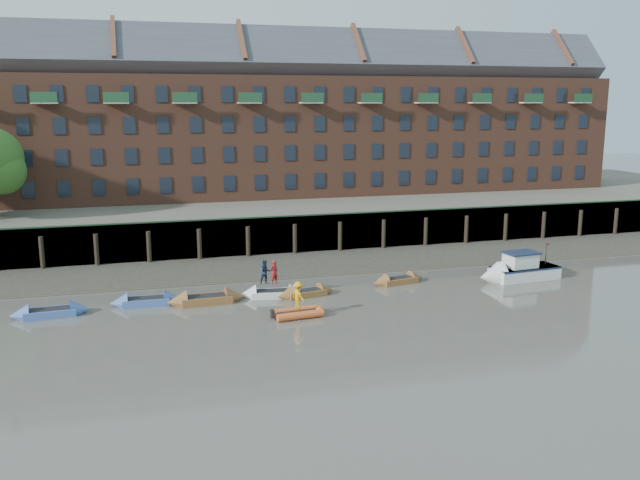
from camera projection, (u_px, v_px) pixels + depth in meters
name	position (u px, v px, depth m)	size (l,w,h in m)	color
ground	(353.00, 343.00, 36.42)	(220.00, 220.00, 0.00)	#5E5A52
foreshore	(281.00, 266.00, 53.41)	(110.00, 8.00, 0.50)	#3D382F
mud_band	(291.00, 276.00, 50.20)	(110.00, 1.60, 0.10)	#4C4336
river_wall	(270.00, 236.00, 57.22)	(110.00, 1.23, 3.30)	#2D2A26
bank_terrace	(244.00, 211.00, 70.07)	(110.00, 28.00, 3.20)	#5E594D
apartment_terrace	(240.00, 100.00, 68.75)	(80.60, 15.56, 20.98)	brown
rowboat_0	(50.00, 312.00, 40.88)	(4.70, 1.68, 1.34)	#4160A8
rowboat_1	(146.00, 301.00, 43.22)	(4.50, 1.37, 1.30)	#4160A8
rowboat_2	(206.00, 299.00, 43.51)	(5.06, 1.66, 1.45)	brown
rowboat_3	(273.00, 294.00, 44.91)	(4.58, 1.83, 1.29)	silver
rowboat_4	(306.00, 293.00, 45.11)	(4.27, 1.96, 1.19)	brown
rowboat_6	(398.00, 280.00, 48.29)	(4.33, 2.01, 1.21)	brown
rib_tender	(300.00, 313.00, 40.82)	(3.21, 1.79, 0.55)	#D85B26
motor_launch	(513.00, 271.00, 49.05)	(6.48, 2.68, 2.60)	silver
person_rower_a	(274.00, 272.00, 44.70)	(0.59, 0.39, 1.62)	maroon
person_rower_b	(265.00, 272.00, 44.69)	(0.79, 0.61, 1.62)	#19233F
person_rib_crew	(298.00, 295.00, 40.53)	(1.09, 0.63, 1.68)	orange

